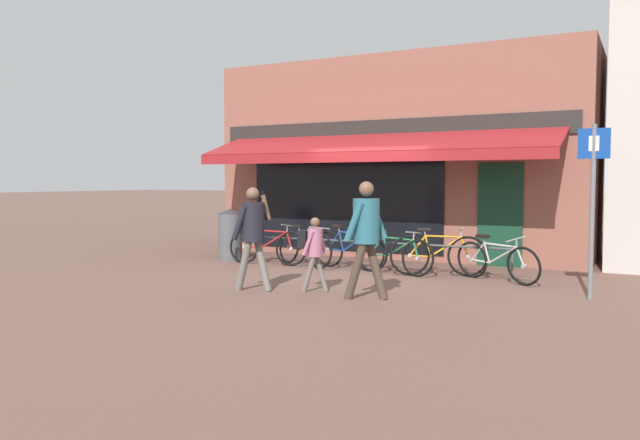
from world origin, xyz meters
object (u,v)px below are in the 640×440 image
(pedestrian_adult, at_px, (253,227))
(pedestrian_second_adult, at_px, (366,228))
(parking_sign, at_px, (593,193))
(bicycle_green, at_px, (393,254))
(bicycle_red, at_px, (267,246))
(pedestrian_child, at_px, (313,245))
(bicycle_blue, at_px, (349,249))
(litter_bin, at_px, (230,234))
(bicycle_orange, at_px, (438,254))
(bicycle_black, at_px, (304,248))
(bicycle_silver, at_px, (497,261))

(pedestrian_adult, bearing_deg, pedestrian_second_adult, 13.00)
(parking_sign, bearing_deg, bicycle_green, 163.93)
(bicycle_red, relative_size, pedestrian_child, 1.54)
(bicycle_blue, bearing_deg, litter_bin, -170.85)
(pedestrian_second_adult, height_order, parking_sign, parking_sign)
(bicycle_blue, relative_size, bicycle_orange, 1.02)
(parking_sign, bearing_deg, bicycle_orange, 156.16)
(litter_bin, height_order, parking_sign, parking_sign)
(litter_bin, bearing_deg, bicycle_green, -3.85)
(pedestrian_adult, distance_m, litter_bin, 4.00)
(bicycle_red, distance_m, litter_bin, 1.18)
(litter_bin, bearing_deg, pedestrian_child, -36.79)
(bicycle_black, height_order, pedestrian_adult, pedestrian_adult)
(bicycle_green, relative_size, pedestrian_child, 1.46)
(bicycle_red, relative_size, bicycle_silver, 1.12)
(bicycle_red, relative_size, bicycle_green, 1.05)
(bicycle_red, distance_m, parking_sign, 6.46)
(bicycle_red, relative_size, bicycle_blue, 1.03)
(bicycle_green, distance_m, bicycle_orange, 0.83)
(bicycle_blue, height_order, bicycle_silver, bicycle_blue)
(bicycle_green, distance_m, litter_bin, 3.95)
(bicycle_green, bearing_deg, bicycle_blue, -175.09)
(bicycle_blue, bearing_deg, bicycle_green, 3.49)
(bicycle_blue, xyz_separation_m, litter_bin, (-2.96, 0.13, 0.17))
(bicycle_black, bearing_deg, parking_sign, 12.63)
(bicycle_black, height_order, bicycle_blue, bicycle_blue)
(pedestrian_adult, bearing_deg, pedestrian_child, 29.38)
(bicycle_black, relative_size, pedestrian_adult, 1.03)
(bicycle_green, bearing_deg, litter_bin, -170.84)
(bicycle_blue, relative_size, pedestrian_second_adult, 1.01)
(bicycle_black, relative_size, parking_sign, 0.66)
(bicycle_orange, bearing_deg, bicycle_red, 161.54)
(pedestrian_child, bearing_deg, bicycle_green, 70.78)
(bicycle_black, relative_size, pedestrian_child, 1.44)
(bicycle_red, bearing_deg, pedestrian_adult, -66.49)
(bicycle_silver, relative_size, parking_sign, 0.63)
(bicycle_blue, bearing_deg, pedestrian_adult, -84.92)
(pedestrian_adult, bearing_deg, bicycle_black, 110.85)
(bicycle_red, height_order, parking_sign, parking_sign)
(parking_sign, bearing_deg, pedestrian_adult, -160.19)
(bicycle_red, height_order, pedestrian_adult, pedestrian_adult)
(bicycle_silver, bearing_deg, bicycle_blue, -158.26)
(pedestrian_adult, height_order, pedestrian_second_adult, pedestrian_second_adult)
(parking_sign, bearing_deg, bicycle_red, 170.91)
(pedestrian_adult, xyz_separation_m, pedestrian_second_adult, (1.86, 0.19, 0.05))
(pedestrian_child, distance_m, pedestrian_second_adult, 1.04)
(bicycle_black, height_order, pedestrian_child, pedestrian_child)
(pedestrian_second_adult, bearing_deg, litter_bin, 146.26)
(bicycle_black, xyz_separation_m, bicycle_silver, (3.91, -0.20, -0.01))
(bicycle_silver, xyz_separation_m, parking_sign, (1.57, -0.96, 1.20))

